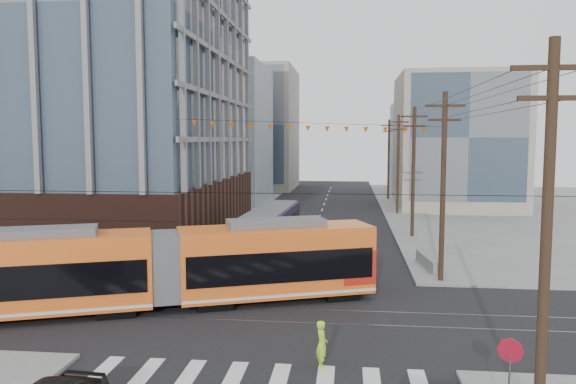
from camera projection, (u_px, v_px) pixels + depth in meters
name	position (u px, v px, depth m)	size (l,w,h in m)	color
ground	(269.00, 346.00, 22.64)	(160.00, 160.00, 0.00)	slate
office_building	(45.00, 67.00, 46.44)	(30.00, 25.00, 28.60)	#381E16
bg_bldg_nw_near	(198.00, 134.00, 75.10)	(18.00, 16.00, 18.00)	#8C99A5
bg_bldg_ne_near	(456.00, 142.00, 67.66)	(14.00, 14.00, 16.00)	gray
bg_bldg_nw_far	(247.00, 129.00, 94.47)	(16.00, 18.00, 20.00)	gray
bg_bldg_ne_far	(445.00, 148.00, 87.33)	(16.00, 16.00, 14.00)	#8C99A5
utility_pole_near	(546.00, 243.00, 15.26)	(0.30, 0.30, 11.00)	black
utility_pole_far	(389.00, 160.00, 76.63)	(0.30, 0.30, 11.00)	black
streetcar	(165.00, 268.00, 27.50)	(21.09, 2.97, 4.06)	orange
city_bus	(270.00, 232.00, 39.89)	(2.66, 12.27, 3.48)	black
parked_car_silver	(208.00, 257.00, 35.79)	(1.77, 5.07, 1.67)	silver
parked_car_white	(227.00, 244.00, 40.30)	(2.16, 5.30, 1.54)	silver
parked_car_grey	(245.00, 229.00, 47.70)	(2.34, 5.08, 1.41)	slate
pedestrian	(322.00, 344.00, 20.34)	(0.65, 0.42, 1.77)	#B5F72C
jersey_barrier	(429.00, 263.00, 35.95)	(0.97, 4.31, 0.86)	gray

